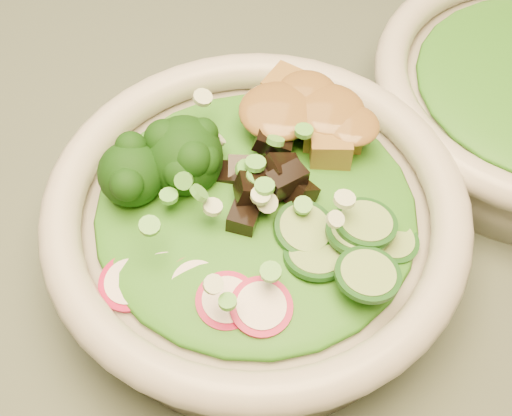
# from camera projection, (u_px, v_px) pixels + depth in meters

# --- Properties ---
(salad_bowl) EXTENTS (0.25, 0.25, 0.07)m
(salad_bowl) POSITION_uv_depth(u_px,v_px,m) (256.00, 226.00, 0.42)
(salad_bowl) COLOR beige
(salad_bowl) RESTS_ON dining_table
(lettuce_bed) EXTENTS (0.19, 0.19, 0.02)m
(lettuce_bed) POSITION_uv_depth(u_px,v_px,m) (256.00, 207.00, 0.41)
(lettuce_bed) COLOR #276815
(lettuce_bed) RESTS_ON salad_bowl
(broccoli_florets) EXTENTS (0.08, 0.08, 0.04)m
(broccoli_florets) POSITION_uv_depth(u_px,v_px,m) (165.00, 161.00, 0.41)
(broccoli_florets) COLOR black
(broccoli_florets) RESTS_ON salad_bowl
(radish_slices) EXTENTS (0.11, 0.05, 0.02)m
(radish_slices) POSITION_uv_depth(u_px,v_px,m) (212.00, 291.00, 0.37)
(radish_slices) COLOR #A90D3B
(radish_slices) RESTS_ON salad_bowl
(cucumber_slices) EXTENTS (0.07, 0.07, 0.03)m
(cucumber_slices) POSITION_uv_depth(u_px,v_px,m) (355.00, 236.00, 0.38)
(cucumber_slices) COLOR #9BBE69
(cucumber_slices) RESTS_ON salad_bowl
(mushroom_heap) EXTENTS (0.07, 0.07, 0.04)m
(mushroom_heap) POSITION_uv_depth(u_px,v_px,m) (264.00, 180.00, 0.40)
(mushroom_heap) COLOR black
(mushroom_heap) RESTS_ON salad_bowl
(tofu_cubes) EXTENTS (0.09, 0.07, 0.03)m
(tofu_cubes) POSITION_uv_depth(u_px,v_px,m) (299.00, 127.00, 0.43)
(tofu_cubes) COLOR olive
(tofu_cubes) RESTS_ON salad_bowl
(peanut_sauce) EXTENTS (0.06, 0.05, 0.01)m
(peanut_sauce) POSITION_uv_depth(u_px,v_px,m) (300.00, 114.00, 0.42)
(peanut_sauce) COLOR brown
(peanut_sauce) RESTS_ON tofu_cubes
(scallion_garnish) EXTENTS (0.18, 0.18, 0.02)m
(scallion_garnish) POSITION_uv_depth(u_px,v_px,m) (256.00, 184.00, 0.39)
(scallion_garnish) COLOR #55B13E
(scallion_garnish) RESTS_ON salad_bowl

